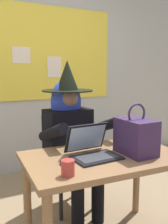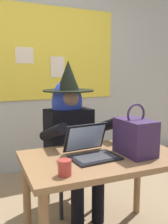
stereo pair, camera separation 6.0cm
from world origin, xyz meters
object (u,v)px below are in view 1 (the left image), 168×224
object	(u,v)px
laptop	(93,149)
computer_mouse	(65,162)
chair_at_desk	(65,155)
person_costumed	(71,129)
coffee_mug	(68,168)
desk_main	(104,169)
handbag	(136,136)

from	to	relation	value
laptop	computer_mouse	size ratio (longest dim) A/B	3.30
chair_at_desk	person_costumed	bearing A→B (deg)	0.17
coffee_mug	computer_mouse	bearing A→B (deg)	72.25
chair_at_desk	laptop	xyz separation A→B (m)	(-0.08, -0.69, 0.26)
laptop	coffee_mug	size ratio (longest dim) A/B	3.61
laptop	computer_mouse	distance (m)	0.25
desk_main	handbag	world-z (taller)	handbag
desk_main	computer_mouse	xyz separation A→B (m)	(-0.32, -0.03, 0.12)
person_costumed	computer_mouse	xyz separation A→B (m)	(-0.33, -0.62, -0.06)
laptop	chair_at_desk	bearing A→B (deg)	81.13
computer_mouse	laptop	bearing A→B (deg)	20.21
computer_mouse	person_costumed	bearing A→B (deg)	69.30
coffee_mug	handbag	bearing A→B (deg)	12.40
computer_mouse	coffee_mug	world-z (taller)	coffee_mug
person_costumed	handbag	xyz separation A→B (m)	(0.22, -0.66, 0.06)
person_costumed	laptop	xyz separation A→B (m)	(-0.09, -0.56, -0.02)
chair_at_desk	laptop	size ratio (longest dim) A/B	2.62
desk_main	coffee_mug	bearing A→B (deg)	-151.11
desk_main	computer_mouse	size ratio (longest dim) A/B	11.34
desk_main	coffee_mug	xyz separation A→B (m)	(-0.38, -0.21, 0.15)
laptop	handbag	size ratio (longest dim) A/B	0.91
laptop	desk_main	bearing A→B (deg)	-18.32
person_costumed	coffee_mug	distance (m)	0.89
desk_main	computer_mouse	distance (m)	0.35
desk_main	person_costumed	world-z (taller)	person_costumed
laptop	person_costumed	bearing A→B (deg)	79.05
desk_main	chair_at_desk	xyz separation A→B (m)	(-0.00, 0.71, -0.11)
person_costumed	handbag	bearing A→B (deg)	16.17
coffee_mug	chair_at_desk	bearing A→B (deg)	67.62
chair_at_desk	handbag	xyz separation A→B (m)	(0.23, -0.79, 0.35)
person_costumed	handbag	distance (m)	0.70
coffee_mug	person_costumed	bearing A→B (deg)	64.22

